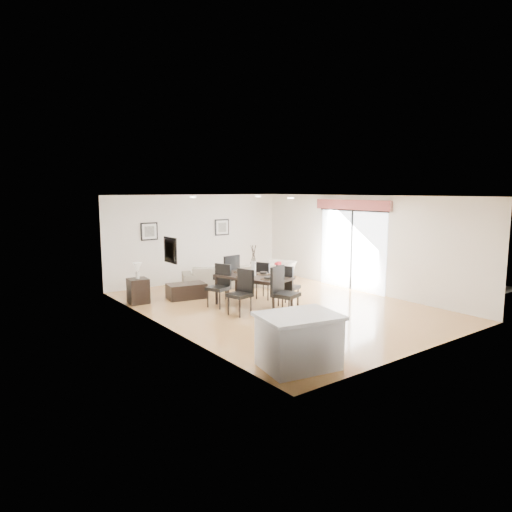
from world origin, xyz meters
TOP-DOWN VIEW (x-y plane):
  - ground at (0.00, 0.00)m, footprint 8.00×8.00m
  - wall_back at (0.00, 4.00)m, footprint 6.00×0.04m
  - wall_front at (0.00, -4.00)m, footprint 6.00×0.04m
  - wall_left at (-3.00, 0.00)m, footprint 0.04×8.00m
  - wall_right at (3.00, 0.00)m, footprint 0.04×8.00m
  - ceiling at (0.00, 0.00)m, footprint 6.00×8.00m
  - sofa at (0.08, 2.79)m, footprint 2.39×1.70m
  - armchair at (1.55, 1.88)m, footprint 1.44×1.41m
  - courtyard_plant_a at (5.90, -0.83)m, footprint 0.74×0.69m
  - courtyard_plant_b at (5.44, 1.27)m, footprint 0.40×0.40m
  - dining_table at (-0.49, 0.36)m, footprint 1.42×2.02m
  - dining_chair_wnear at (-1.14, -0.08)m, footprint 0.55×0.55m
  - dining_chair_wfar at (-1.14, 0.85)m, footprint 0.60×0.60m
  - dining_chair_enear at (0.16, -0.13)m, footprint 0.59×0.59m
  - dining_chair_efar at (0.16, 0.78)m, footprint 0.58×0.58m
  - dining_chair_head at (-0.53, -0.77)m, footprint 0.66×0.66m
  - dining_chair_foot at (-0.48, 1.48)m, footprint 0.58×0.58m
  - vase at (-0.49, 0.36)m, footprint 0.98×1.50m
  - coffee_table at (-1.42, 2.09)m, footprint 1.07×0.75m
  - side_table at (-2.66, 2.34)m, footprint 0.52×0.52m
  - table_lamp at (-2.66, 2.34)m, footprint 0.21×0.21m
  - cushion at (1.45, 1.78)m, footprint 0.34×0.26m
  - kitchen_island at (-2.23, -3.23)m, footprint 1.41×1.19m
  - bar_stool at (-1.36, -3.23)m, footprint 0.30×0.30m
  - framed_print_back_left at (-1.60, 3.97)m, footprint 0.52×0.04m
  - framed_print_back_right at (0.90, 3.97)m, footprint 0.52×0.04m
  - framed_print_left_wall at (-2.97, -0.20)m, footprint 0.04×0.52m
  - sliding_door at (2.96, 0.30)m, footprint 0.12×2.70m
  - courtyard at (6.16, 0.87)m, footprint 6.00×6.00m

SIDE VIEW (x-z plane):
  - ground at x=0.00m, z-range 0.00..0.00m
  - coffee_table at x=-1.42m, z-range 0.00..0.39m
  - side_table at x=-2.66m, z-range 0.00..0.63m
  - courtyard_plant_b at x=5.44m, z-range 0.00..0.63m
  - sofa at x=0.08m, z-range 0.00..0.65m
  - courtyard_plant_a at x=5.90m, z-range 0.00..0.66m
  - armchair at x=1.55m, z-range 0.00..0.70m
  - kitchen_island at x=-2.23m, z-range 0.01..0.88m
  - dining_chair_efar at x=0.16m, z-range 0.06..1.05m
  - cushion at x=1.45m, z-range 0.40..0.73m
  - bar_stool at x=-1.36m, z-range 0.24..0.91m
  - dining_chair_enear at x=0.16m, z-range 0.06..1.09m
  - dining_chair_wfar at x=-1.14m, z-range 0.06..1.10m
  - dining_chair_wnear at x=-1.14m, z-range 0.06..1.11m
  - dining_chair_foot at x=-0.48m, z-range 0.07..1.21m
  - dining_chair_head at x=-0.53m, z-range 0.07..1.21m
  - dining_table at x=-0.49m, z-range 0.30..1.07m
  - table_lamp at x=-2.66m, z-range 0.69..1.10m
  - courtyard at x=6.16m, z-range -0.08..1.92m
  - vase at x=-0.49m, z-range 0.70..1.45m
  - wall_back at x=0.00m, z-range 0.00..2.70m
  - wall_front at x=0.00m, z-range 0.00..2.70m
  - wall_left at x=-3.00m, z-range 0.00..2.70m
  - wall_right at x=3.00m, z-range 0.00..2.70m
  - framed_print_back_left at x=-1.60m, z-range 1.39..1.91m
  - framed_print_back_right at x=0.90m, z-range 1.39..1.91m
  - framed_print_left_wall at x=-2.97m, z-range 1.39..1.91m
  - sliding_door at x=2.96m, z-range 0.38..2.95m
  - ceiling at x=0.00m, z-range 2.69..2.71m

